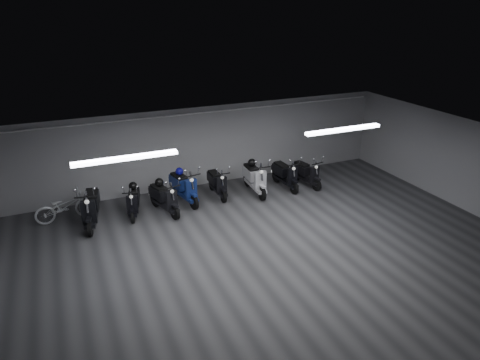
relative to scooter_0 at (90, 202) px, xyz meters
name	(u,v)px	position (x,y,z in m)	size (l,w,h in m)	color
floor	(261,254)	(3.81, -3.38, -0.74)	(14.00, 10.00, 0.01)	#353537
ceiling	(263,152)	(3.81, -3.38, 2.07)	(14.00, 10.00, 0.01)	slate
back_wall	(198,147)	(3.81, 1.62, 0.67)	(14.00, 0.01, 2.80)	gray
front_wall	(411,342)	(3.81, -8.39, 0.67)	(14.00, 0.01, 2.80)	gray
right_wall	(467,166)	(10.81, -3.38, 0.67)	(0.01, 10.00, 2.80)	gray
fluor_strip_left	(126,158)	(0.81, -2.38, 2.01)	(2.40, 0.18, 0.08)	white
fluor_strip_right	(343,130)	(6.81, -2.38, 2.01)	(2.40, 0.18, 0.08)	white
conduit	(198,113)	(3.81, 1.54, 1.89)	(0.05, 0.05, 13.60)	white
scooter_0	(90,202)	(0.00, 0.00, 0.00)	(0.66, 1.97, 1.47)	black
scooter_1	(133,197)	(1.24, 0.17, -0.14)	(0.53, 1.59, 1.19)	black
scooter_3	(164,193)	(2.13, -0.06, -0.08)	(0.58, 1.75, 1.30)	black
scooter_4	(184,182)	(2.90, 0.42, -0.03)	(0.63, 1.88, 1.40)	navy
scooter_5	(217,179)	(4.06, 0.46, -0.12)	(0.55, 1.65, 1.22)	black
scooter_6	(255,174)	(5.31, 0.20, -0.03)	(0.63, 1.90, 1.41)	silver
scooter_7	(285,170)	(6.47, 0.17, -0.08)	(0.58, 1.75, 1.30)	black
scooter_8	(307,169)	(7.25, 0.06, -0.11)	(0.55, 1.66, 1.24)	black
bicycle	(64,203)	(-0.70, 0.64, -0.19)	(0.60, 1.69, 1.09)	white
helmet_0	(133,186)	(1.30, 0.39, 0.13)	(0.26, 0.26, 0.26)	black
helmet_1	(159,182)	(2.06, 0.17, 0.21)	(0.27, 0.27, 0.27)	black
helmet_2	(252,163)	(5.32, 0.46, 0.28)	(0.27, 0.27, 0.27)	black
helmet_3	(179,171)	(2.85, 0.68, 0.26)	(0.25, 0.25, 0.25)	#0E0B82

